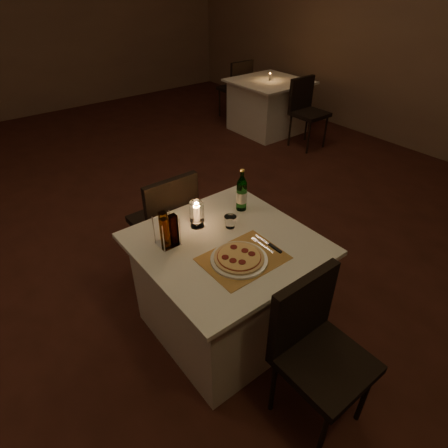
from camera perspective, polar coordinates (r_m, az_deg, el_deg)
floor at (r=3.05m, az=-7.46°, el=-9.27°), size 8.00×10.00×0.02m
main_table at (r=2.47m, az=0.29°, el=-9.54°), size 1.00×1.00×0.74m
chair_near at (r=2.01m, az=13.59°, el=-16.90°), size 0.42×0.42×0.90m
chair_far at (r=2.83m, az=-8.69°, el=1.12°), size 0.42×0.42×0.90m
placemat at (r=2.11m, az=2.93°, el=-5.27°), size 0.45×0.34×0.00m
plate at (r=2.09m, az=2.31°, el=-5.41°), size 0.32×0.32×0.01m
pizza at (r=2.08m, az=2.32°, el=-5.07°), size 0.28×0.28×0.02m
fork at (r=2.21m, az=5.63°, el=-3.04°), size 0.02×0.18×0.00m
knife at (r=2.20m, az=7.38°, el=-3.39°), size 0.02×0.22×0.01m
tumbler at (r=2.33m, az=0.97°, el=0.35°), size 0.08×0.08×0.08m
water_bottle at (r=2.47m, az=2.70°, el=4.63°), size 0.07×0.07×0.29m
hurricane_candle at (r=2.31m, az=-4.19°, el=1.76°), size 0.09×0.09×0.17m
cruet_caddy at (r=2.17m, az=-8.58°, el=-1.08°), size 0.12×0.12×0.21m
neighbor_table_right at (r=5.89m, az=6.72°, el=17.44°), size 1.00×1.00×0.74m
neighbor_chair_ra at (r=5.37m, az=12.34°, el=17.20°), size 0.42×0.42×0.90m
neighbor_chair_rb at (r=6.35m, az=2.09°, el=20.55°), size 0.42×0.42×0.90m
neighbor_candle_right at (r=5.78m, az=7.01°, el=21.37°), size 0.03×0.03×0.11m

